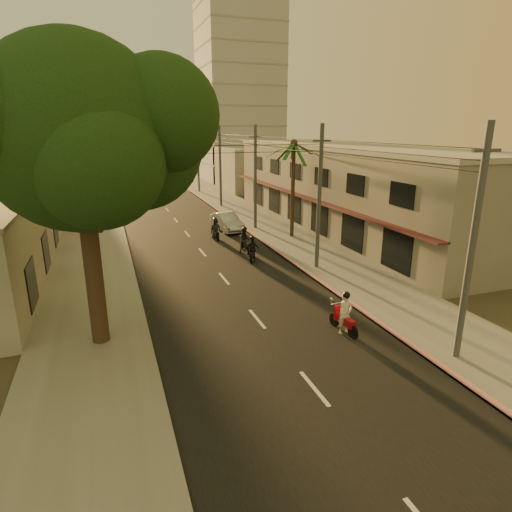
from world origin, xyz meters
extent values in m
plane|color=#383023|center=(0.00, 0.00, 0.00)|extent=(160.00, 160.00, 0.00)
cube|color=black|center=(0.00, 20.00, 0.01)|extent=(10.00, 140.00, 0.02)
cube|color=slate|center=(7.50, 20.00, 0.06)|extent=(5.00, 140.00, 0.12)
cube|color=slate|center=(-7.50, 20.00, 0.06)|extent=(5.00, 140.00, 0.12)
cube|color=red|center=(5.10, 15.00, 0.10)|extent=(0.20, 60.00, 0.20)
cube|color=gray|center=(14.00, 18.00, 3.50)|extent=(8.00, 34.00, 7.00)
cube|color=#AAA499|center=(14.00, 18.00, 7.15)|extent=(8.20, 34.20, 0.30)
cube|color=#471C1D|center=(9.70, 18.00, 3.10)|extent=(0.80, 34.00, 0.12)
cube|color=#B7B5B2|center=(16.00, 56.00, 14.00)|extent=(12.00, 12.00, 28.00)
cylinder|color=black|center=(-7.00, 2.00, 3.00)|extent=(0.70, 0.70, 6.00)
cylinder|color=black|center=(-6.20, 2.40, 6.00)|extent=(1.22, 2.17, 3.04)
cylinder|color=black|center=(-7.60, 1.70, 6.20)|extent=(1.31, 1.49, 2.73)
sphere|color=black|center=(-7.00, 2.00, 8.50)|extent=(7.20, 7.20, 7.20)
sphere|color=black|center=(-4.80, 3.00, 8.00)|extent=(5.20, 5.20, 5.20)
sphere|color=black|center=(-8.80, 2.80, 8.20)|extent=(4.80, 4.80, 4.80)
sphere|color=black|center=(-6.40, 0.20, 7.60)|extent=(4.60, 4.60, 4.60)
sphere|color=black|center=(-4.00, 1.50, 9.20)|extent=(4.40, 4.40, 4.40)
sphere|color=black|center=(-5.80, 4.40, 9.60)|extent=(4.40, 4.40, 4.40)
cylinder|color=black|center=(8.00, 16.00, 3.80)|extent=(0.32, 0.32, 7.60)
sphere|color=black|center=(8.00, 16.00, 7.60)|extent=(0.60, 0.60, 0.60)
cylinder|color=#38383A|center=(6.20, -4.00, 4.50)|extent=(0.26, 0.26, 9.00)
cube|color=#38383A|center=(6.20, -4.00, 8.00)|extent=(1.20, 0.12, 0.12)
cylinder|color=#38383A|center=(6.20, 8.00, 4.50)|extent=(0.26, 0.26, 9.00)
cube|color=#38383A|center=(6.20, 8.00, 8.00)|extent=(1.20, 0.12, 0.12)
cylinder|color=#38383A|center=(6.20, 20.00, 4.50)|extent=(0.26, 0.26, 9.00)
cube|color=#38383A|center=(6.20, 20.00, 8.00)|extent=(1.20, 0.12, 0.12)
cylinder|color=#38383A|center=(6.20, 32.00, 4.50)|extent=(0.26, 0.26, 9.00)
cube|color=#38383A|center=(6.20, 32.00, 8.00)|extent=(1.20, 0.12, 0.12)
cylinder|color=#38383A|center=(6.20, 44.00, 4.50)|extent=(0.26, 0.26, 9.00)
cube|color=#38383A|center=(6.20, 44.00, 8.00)|extent=(1.20, 0.12, 0.12)
cube|color=#AAA499|center=(14.00, 45.00, 3.00)|extent=(8.00, 14.00, 6.00)
cube|color=#AAA499|center=(-14.00, 34.00, 2.20)|extent=(8.00, 14.00, 4.40)
cube|color=#AAA499|center=(-14.00, 52.00, 3.50)|extent=(8.00, 14.00, 7.00)
cylinder|color=black|center=(3.10, 0.15, 0.31)|extent=(0.17, 0.63, 0.62)
cylinder|color=black|center=(3.24, -1.22, 0.31)|extent=(0.17, 0.63, 0.62)
cube|color=maroon|center=(3.18, -0.61, 0.61)|extent=(0.43, 1.24, 0.33)
cube|color=maroon|center=(3.12, -0.07, 0.77)|extent=(0.34, 0.14, 0.66)
cylinder|color=silver|center=(3.11, 0.06, 1.16)|extent=(0.61, 0.10, 0.04)
imported|color=beige|center=(3.18, -0.61, 0.93)|extent=(0.77, 0.58, 1.85)
sphere|color=black|center=(3.18, -0.61, 1.80)|extent=(0.33, 0.33, 0.33)
sphere|color=silver|center=(2.80, 0.01, 1.43)|extent=(0.13, 0.13, 0.13)
sphere|color=silver|center=(3.41, 0.08, 1.43)|extent=(0.13, 0.13, 0.13)
cylinder|color=black|center=(2.97, 13.80, 0.30)|extent=(0.11, 0.60, 0.60)
cylinder|color=black|center=(2.96, 12.46, 0.30)|extent=(0.11, 0.60, 0.60)
cube|color=black|center=(2.97, 13.05, 0.59)|extent=(0.31, 1.18, 0.32)
cube|color=black|center=(2.97, 13.59, 0.75)|extent=(0.32, 0.11, 0.64)
cylinder|color=silver|center=(2.97, 13.72, 1.13)|extent=(0.59, 0.04, 0.04)
imported|color=black|center=(2.97, 13.05, 0.90)|extent=(0.88, 0.69, 1.80)
sphere|color=black|center=(2.97, 13.05, 1.75)|extent=(0.32, 0.32, 0.32)
cylinder|color=black|center=(3.06, 11.46, 0.28)|extent=(0.32, 0.55, 0.56)
cylinder|color=black|center=(2.54, 10.33, 0.28)|extent=(0.32, 0.55, 0.56)
cube|color=black|center=(2.77, 10.83, 0.55)|extent=(0.71, 1.11, 0.30)
cube|color=black|center=(2.98, 11.28, 0.70)|extent=(0.31, 0.22, 0.60)
cylinder|color=silver|center=(3.03, 11.39, 1.04)|extent=(0.51, 0.27, 0.04)
imported|color=black|center=(2.77, 10.83, 0.83)|extent=(1.29, 1.16, 1.67)
sphere|color=black|center=(2.77, 10.83, 1.62)|extent=(0.30, 0.30, 0.30)
cylinder|color=black|center=(1.85, 18.09, 0.29)|extent=(0.11, 0.58, 0.58)
cylinder|color=black|center=(1.88, 16.81, 0.29)|extent=(0.11, 0.58, 0.58)
cube|color=black|center=(1.86, 17.37, 0.57)|extent=(0.31, 1.14, 0.31)
cube|color=black|center=(1.85, 17.89, 0.72)|extent=(0.31, 0.11, 0.62)
cylinder|color=silver|center=(1.85, 18.01, 1.08)|extent=(0.57, 0.05, 0.04)
imported|color=black|center=(1.86, 17.37, 0.86)|extent=(0.87, 0.58, 1.73)
sphere|color=black|center=(1.86, 17.37, 1.68)|extent=(0.31, 0.31, 0.31)
imported|color=#A1A5A9|center=(3.61, 20.18, 0.77)|extent=(2.57, 4.98, 1.53)
camera|label=1|loc=(-6.21, -15.55, 8.75)|focal=30.00mm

